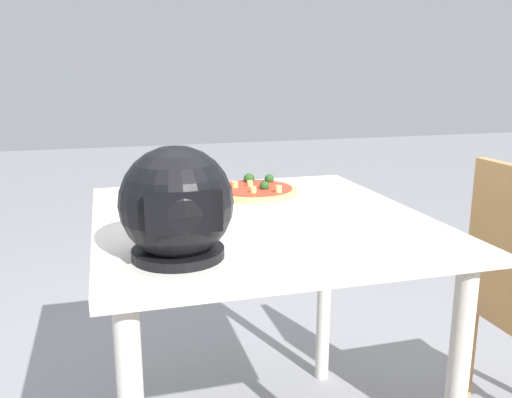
% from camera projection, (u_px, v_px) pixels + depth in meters
% --- Properties ---
extents(dining_table, '(0.85, 0.90, 0.78)m').
position_uv_depth(dining_table, '(258.00, 254.00, 1.47)').
color(dining_table, beige).
rests_on(dining_table, ground).
extents(pizza_plate, '(0.30, 0.30, 0.01)m').
position_uv_depth(pizza_plate, '(254.00, 196.00, 1.62)').
color(pizza_plate, white).
rests_on(pizza_plate, dining_table).
extents(pizza, '(0.26, 0.26, 0.05)m').
position_uv_depth(pizza, '(254.00, 190.00, 1.62)').
color(pizza, tan).
rests_on(pizza, pizza_plate).
extents(motorcycle_helmet, '(0.23, 0.23, 0.23)m').
position_uv_depth(motorcycle_helmet, '(177.00, 206.00, 1.09)').
color(motorcycle_helmet, black).
rests_on(motorcycle_helmet, dining_table).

